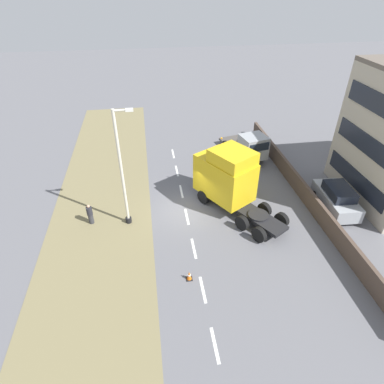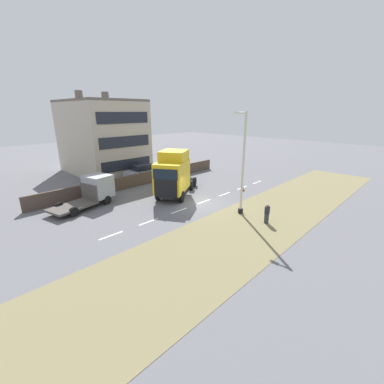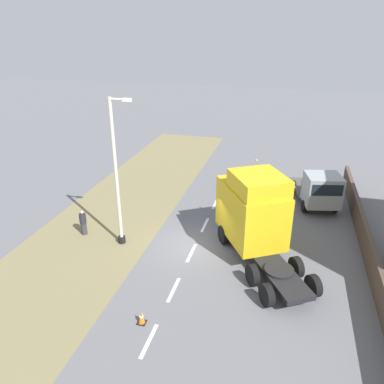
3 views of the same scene
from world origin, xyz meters
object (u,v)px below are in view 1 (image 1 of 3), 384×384
(parked_car, at_px, (337,198))
(traffic_cone_lead, at_px, (189,276))
(lamp_post, at_px, (123,177))
(flatbed_truck, at_px, (250,147))
(pedestrian, at_px, (90,214))
(lorry_cab, at_px, (228,178))

(parked_car, height_order, traffic_cone_lead, parked_car)
(lamp_post, height_order, traffic_cone_lead, lamp_post)
(lamp_post, bearing_deg, flatbed_truck, 34.34)
(parked_car, xyz_separation_m, traffic_cone_lead, (-11.39, -4.85, -0.67))
(parked_car, distance_m, pedestrian, 17.38)
(parked_car, distance_m, traffic_cone_lead, 12.40)
(lamp_post, relative_size, traffic_cone_lead, 13.99)
(pedestrian, bearing_deg, flatbed_truck, 27.81)
(lorry_cab, bearing_deg, lamp_post, 157.42)
(lamp_post, distance_m, pedestrian, 3.92)
(flatbed_truck, xyz_separation_m, lamp_post, (-10.77, -7.36, 2.31))
(lamp_post, xyz_separation_m, pedestrian, (-2.59, 0.31, -2.93))
(flatbed_truck, height_order, lamp_post, lamp_post)
(parked_car, distance_m, lamp_post, 15.03)
(lamp_post, height_order, pedestrian, lamp_post)
(lorry_cab, bearing_deg, flatbed_truck, 28.96)
(flatbed_truck, relative_size, pedestrian, 3.89)
(parked_car, bearing_deg, lorry_cab, 170.26)
(flatbed_truck, bearing_deg, lamp_post, 21.59)
(lamp_post, bearing_deg, pedestrian, 173.11)
(traffic_cone_lead, bearing_deg, lamp_post, 121.29)
(flatbed_truck, relative_size, lamp_post, 0.74)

